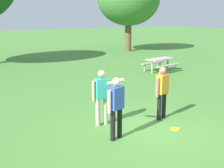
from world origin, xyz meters
TOP-DOWN VIEW (x-y plane):
  - ground_plane at (0.00, 0.00)m, footprint 120.00×120.00m
  - person_thrower at (0.99, 0.33)m, footprint 0.60×0.30m
  - person_catcher at (-1.03, -0.14)m, footprint 0.60×0.77m
  - person_bystander at (-0.83, 0.91)m, footprint 0.61×0.24m
  - frisbee at (0.73, -0.54)m, footprint 0.27×0.27m
  - picnic_table_near at (6.30, 6.24)m, footprint 1.85×1.61m

SIDE VIEW (x-z plane):
  - ground_plane at x=0.00m, z-range 0.00..0.00m
  - frisbee at x=0.73m, z-range 0.00..0.03m
  - picnic_table_near at x=6.30m, z-range 0.18..0.95m
  - person_thrower at x=0.99m, z-range 0.12..1.76m
  - person_bystander at x=-0.83m, z-range 0.12..1.76m
  - person_catcher at x=-1.03m, z-range 0.14..1.78m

